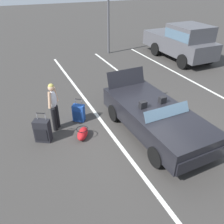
{
  "coord_description": "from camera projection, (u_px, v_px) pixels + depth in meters",
  "views": [
    {
      "loc": [
        5.07,
        -3.82,
        4.53
      ],
      "look_at": [
        -0.65,
        -1.22,
        0.75
      ],
      "focal_mm": 36.96,
      "sensor_mm": 36.0,
      "label": 1
    }
  ],
  "objects": [
    {
      "name": "lot_line_near",
      "position": [
        118.0,
        143.0,
        7.18
      ],
      "size": [
        18.0,
        0.12,
        0.01
      ],
      "primitive_type": "cube",
      "color": "silver",
      "rests_on": "ground_plane"
    },
    {
      "name": "convertible_car",
      "position": [
        159.0,
        121.0,
        7.19
      ],
      "size": [
        4.19,
        1.93,
        1.53
      ],
      "rotation": [
        0.0,
        0.0,
        0.03
      ],
      "color": "black",
      "rests_on": "ground_plane"
    },
    {
      "name": "suitcase_medium_bright",
      "position": [
        79.0,
        113.0,
        8.13
      ],
      "size": [
        0.43,
        0.46,
        0.84
      ],
      "rotation": [
        0.0,
        0.0,
        5.63
      ],
      "color": "#1E479E",
      "rests_on": "ground_plane"
    },
    {
      "name": "duffel_bag",
      "position": [
        83.0,
        133.0,
        7.34
      ],
      "size": [
        0.7,
        0.6,
        0.34
      ],
      "rotation": [
        0.0,
        0.0,
        5.71
      ],
      "color": "red",
      "rests_on": "ground_plane"
    },
    {
      "name": "suitcase_large_black",
      "position": [
        43.0,
        131.0,
        7.11
      ],
      "size": [
        0.49,
        0.56,
        0.97
      ],
      "rotation": [
        0.0,
        0.0,
        5.74
      ],
      "color": "black",
      "rests_on": "ground_plane"
    },
    {
      "name": "ground_plane",
      "position": [
        154.0,
        133.0,
        7.64
      ],
      "size": [
        80.0,
        80.0,
        0.0
      ],
      "primitive_type": "plane",
      "color": "#383533"
    },
    {
      "name": "parking_lamp_post",
      "position": [
        108.0,
        7.0,
        13.87
      ],
      "size": [
        0.5,
        0.24,
        4.77
      ],
      "color": "#4C4C51",
      "rests_on": "ground_plane"
    },
    {
      "name": "lot_line_mid",
      "position": [
        187.0,
        123.0,
        8.14
      ],
      "size": [
        18.0,
        0.12,
        0.01
      ],
      "primitive_type": "cube",
      "color": "silver",
      "rests_on": "ground_plane"
    },
    {
      "name": "traveler_person",
      "position": [
        54.0,
        104.0,
        7.39
      ],
      "size": [
        0.53,
        0.44,
        1.65
      ],
      "rotation": [
        0.0,
        0.0,
        0.9
      ],
      "color": "black",
      "rests_on": "ground_plane"
    },
    {
      "name": "parked_pickup_truck_near",
      "position": [
        183.0,
        41.0,
        13.6
      ],
      "size": [
        5.01,
        2.1,
        2.1
      ],
      "rotation": [
        0.0,
        0.0,
        -0.0
      ],
      "color": "#4C4C51",
      "rests_on": "ground_plane"
    }
  ]
}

